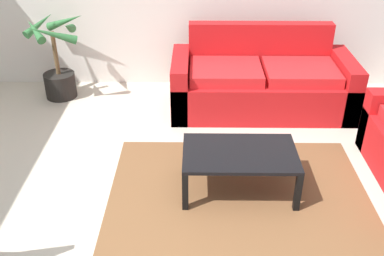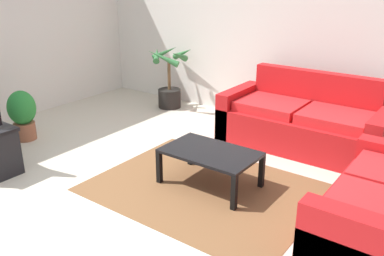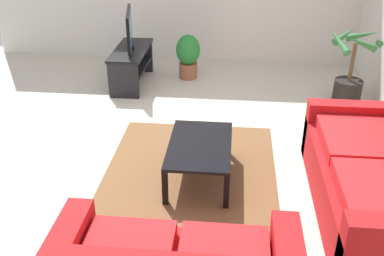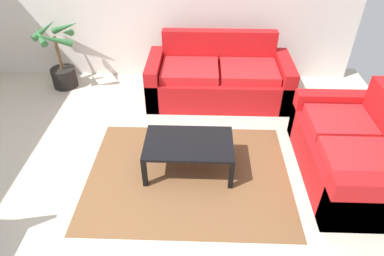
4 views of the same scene
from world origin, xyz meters
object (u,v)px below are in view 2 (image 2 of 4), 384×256
at_px(couch_main, 303,123).
at_px(potted_palm, 170,83).
at_px(coffee_table, 210,155).
at_px(potted_plant_small, 22,113).

height_order(couch_main, potted_palm, potted_palm).
height_order(couch_main, coffee_table, couch_main).
relative_size(coffee_table, potted_plant_small, 1.44).
relative_size(couch_main, coffee_table, 2.11).
distance_m(potted_palm, potted_plant_small, 2.30).
distance_m(couch_main, potted_palm, 2.39).
distance_m(couch_main, potted_plant_small, 3.59).
bearing_deg(potted_palm, couch_main, -6.49).
height_order(couch_main, potted_plant_small, couch_main).
bearing_deg(potted_palm, potted_plant_small, -106.62).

